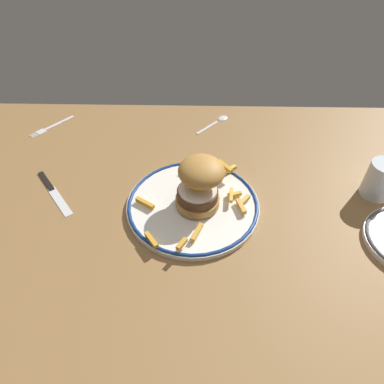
{
  "coord_description": "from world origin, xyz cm",
  "views": [
    {
      "loc": [
        0.2,
        -55.61,
        53.66
      ],
      "look_at": [
        -0.99,
        -4.04,
        4.6
      ],
      "focal_mm": 31.29,
      "sensor_mm": 36.0,
      "label": 1
    }
  ],
  "objects_px": {
    "burger": "(199,183)",
    "knife": "(51,189)",
    "dinner_plate": "(192,204)",
    "water_glass": "(378,182)",
    "fork": "(51,126)",
    "spoon": "(219,119)"
  },
  "relations": [
    {
      "from": "burger",
      "to": "spoon",
      "type": "bearing_deg",
      "value": 80.95
    },
    {
      "from": "dinner_plate",
      "to": "knife",
      "type": "distance_m",
      "value": 0.34
    },
    {
      "from": "dinner_plate",
      "to": "burger",
      "type": "distance_m",
      "value": 0.06
    },
    {
      "from": "dinner_plate",
      "to": "fork",
      "type": "relative_size",
      "value": 2.41
    },
    {
      "from": "knife",
      "to": "spoon",
      "type": "height_order",
      "value": "spoon"
    },
    {
      "from": "burger",
      "to": "knife",
      "type": "distance_m",
      "value": 0.36
    },
    {
      "from": "burger",
      "to": "water_glass",
      "type": "height_order",
      "value": "burger"
    },
    {
      "from": "water_glass",
      "to": "spoon",
      "type": "height_order",
      "value": "water_glass"
    },
    {
      "from": "spoon",
      "to": "knife",
      "type": "bearing_deg",
      "value": -142.28
    },
    {
      "from": "dinner_plate",
      "to": "burger",
      "type": "bearing_deg",
      "value": 9.38
    },
    {
      "from": "knife",
      "to": "spoon",
      "type": "bearing_deg",
      "value": 37.72
    },
    {
      "from": "burger",
      "to": "fork",
      "type": "height_order",
      "value": "burger"
    },
    {
      "from": "water_glass",
      "to": "fork",
      "type": "bearing_deg",
      "value": 162.55
    },
    {
      "from": "water_glass",
      "to": "knife",
      "type": "height_order",
      "value": "water_glass"
    },
    {
      "from": "water_glass",
      "to": "fork",
      "type": "height_order",
      "value": "water_glass"
    },
    {
      "from": "burger",
      "to": "knife",
      "type": "bearing_deg",
      "value": 172.33
    },
    {
      "from": "dinner_plate",
      "to": "spoon",
      "type": "bearing_deg",
      "value": 78.73
    },
    {
      "from": "water_glass",
      "to": "knife",
      "type": "bearing_deg",
      "value": -179.79
    },
    {
      "from": "knife",
      "to": "spoon",
      "type": "distance_m",
      "value": 0.51
    },
    {
      "from": "dinner_plate",
      "to": "water_glass",
      "type": "distance_m",
      "value": 0.42
    },
    {
      "from": "dinner_plate",
      "to": "spoon",
      "type": "height_order",
      "value": "dinner_plate"
    },
    {
      "from": "dinner_plate",
      "to": "water_glass",
      "type": "xyz_separation_m",
      "value": [
        0.42,
        0.05,
        0.03
      ]
    }
  ]
}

